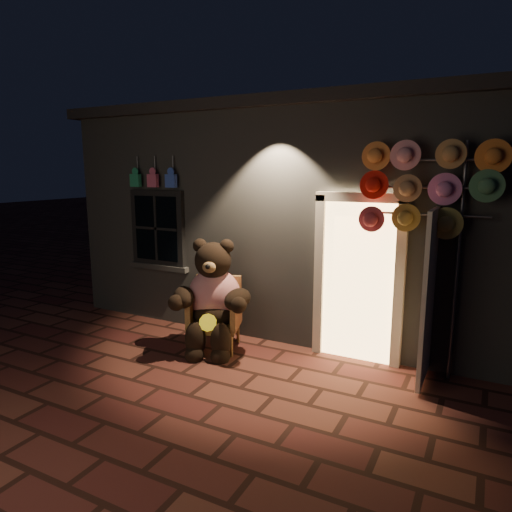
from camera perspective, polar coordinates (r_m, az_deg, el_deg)
The scene contains 5 objects.
ground at distance 5.65m, azimuth -5.77°, elevation -15.23°, with size 60.00×60.00×0.00m, color brown.
shop_building at distance 8.72m, azimuth 8.56°, elevation 5.81°, with size 7.30×5.95×3.51m.
wicker_armchair at distance 6.46m, azimuth -5.01°, elevation -7.09°, with size 0.83×0.80×0.99m.
teddy_bear at distance 6.28m, azimuth -5.43°, elevation -5.33°, with size 1.11×1.04×1.62m.
hat_rack at distance 5.56m, azimuth 20.04°, elevation 8.06°, with size 1.59×0.22×2.80m.
Camera 1 is at (2.81, -4.23, 2.47)m, focal length 32.00 mm.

